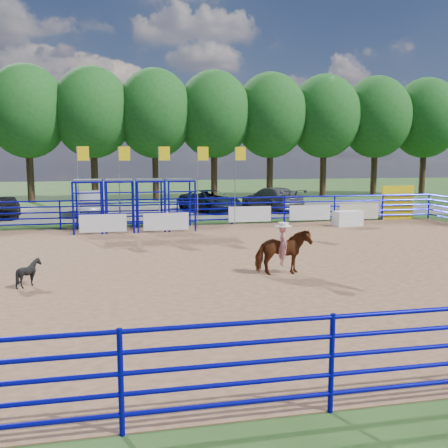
{
  "coord_description": "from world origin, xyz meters",
  "views": [
    {
      "loc": [
        -2.93,
        -16.43,
        3.75
      ],
      "look_at": [
        0.69,
        1.0,
        1.3
      ],
      "focal_mm": 40.0,
      "sensor_mm": 36.0,
      "label": 1
    }
  ],
  "objects": [
    {
      "name": "car_d",
      "position": [
        7.22,
        16.41,
        0.8
      ],
      "size": [
        3.71,
        5.88,
        1.59
      ],
      "primitive_type": "imported",
      "rotation": [
        0.0,
        0.0,
        3.43
      ],
      "color": "#5E5D60",
      "rests_on": "gravel_strip"
    },
    {
      "name": "announcer_table",
      "position": [
        8.89,
        8.03,
        0.42
      ],
      "size": [
        1.59,
        0.92,
        0.8
      ],
      "primitive_type": "cube",
      "rotation": [
        0.0,
        0.0,
        0.15
      ],
      "color": "white",
      "rests_on": "arena_dirt"
    },
    {
      "name": "treeline",
      "position": [
        0.0,
        26.0,
        7.53
      ],
      "size": [
        56.4,
        6.4,
        11.24
      ],
      "color": "#3F2B19",
      "rests_on": "ground"
    },
    {
      "name": "chute_assembly",
      "position": [
        -1.9,
        8.84,
        1.26
      ],
      "size": [
        19.32,
        2.41,
        4.2
      ],
      "color": "#0908B1",
      "rests_on": "ground"
    },
    {
      "name": "car_b",
      "position": [
        -4.83,
        16.12,
        0.79
      ],
      "size": [
        1.98,
        4.87,
        1.57
      ],
      "primitive_type": "imported",
      "rotation": [
        0.0,
        0.0,
        3.21
      ],
      "color": "gray",
      "rests_on": "gravel_strip"
    },
    {
      "name": "arena_dirt",
      "position": [
        0.0,
        0.0,
        0.01
      ],
      "size": [
        30.0,
        20.0,
        0.02
      ],
      "primitive_type": "cube",
      "color": "#8F6547",
      "rests_on": "ground"
    },
    {
      "name": "calf",
      "position": [
        -5.58,
        -1.61,
        0.42
      ],
      "size": [
        0.81,
        0.74,
        0.8
      ],
      "primitive_type": "imported",
      "rotation": [
        0.0,
        0.0,
        1.72
      ],
      "color": "black",
      "rests_on": "arena_dirt"
    },
    {
      "name": "ground",
      "position": [
        0.0,
        0.0,
        0.0
      ],
      "size": [
        120.0,
        120.0,
        0.0
      ],
      "primitive_type": "plane",
      "color": "#325421",
      "rests_on": "ground"
    },
    {
      "name": "gravel_strip",
      "position": [
        0.0,
        17.0,
        0.01
      ],
      "size": [
        40.0,
        10.0,
        0.01
      ],
      "primitive_type": "cube",
      "color": "gray",
      "rests_on": "ground"
    },
    {
      "name": "horse_and_rider",
      "position": [
        2.01,
        -1.73,
        0.84
      ],
      "size": [
        1.71,
        0.79,
        2.29
      ],
      "color": "#5D2C12",
      "rests_on": "arena_dirt"
    },
    {
      "name": "perimeter_fence",
      "position": [
        0.0,
        0.0,
        0.75
      ],
      "size": [
        30.1,
        20.1,
        1.5
      ],
      "color": "#0908B1",
      "rests_on": "ground"
    },
    {
      "name": "car_c",
      "position": [
        2.94,
        16.45,
        0.73
      ],
      "size": [
        4.24,
        5.68,
        1.44
      ],
      "primitive_type": "imported",
      "rotation": [
        0.0,
        0.0,
        0.41
      ],
      "color": "#151D36",
      "rests_on": "gravel_strip"
    },
    {
      "name": "car_a",
      "position": [
        -9.78,
        15.65,
        0.68
      ],
      "size": [
        2.1,
        4.09,
        1.33
      ],
      "primitive_type": "imported",
      "rotation": [
        0.0,
        0.0,
        0.14
      ],
      "color": "black",
      "rests_on": "gravel_strip"
    }
  ]
}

